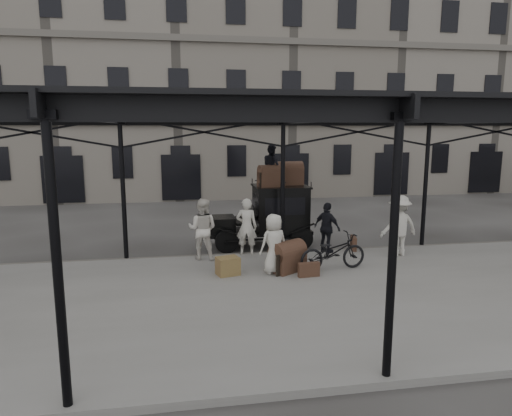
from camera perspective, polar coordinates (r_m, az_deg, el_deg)
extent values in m
plane|color=#383533|center=(13.39, 5.17, -8.25)|extent=(120.00, 120.00, 0.00)
cube|color=slate|center=(11.55, 7.73, -10.92)|extent=(28.00, 8.00, 0.15)
cylinder|color=black|center=(14.80, 3.35, 2.08)|extent=(0.14, 0.14, 4.30)
cylinder|color=black|center=(7.55, 16.67, -6.03)|extent=(0.14, 0.14, 4.30)
cube|color=black|center=(14.67, 3.44, 11.14)|extent=(22.00, 0.10, 0.45)
cube|color=black|center=(7.28, 17.60, 11.90)|extent=(22.00, 0.10, 0.45)
cube|color=black|center=(11.10, 7.82, 12.32)|extent=(22.50, 9.00, 0.08)
cube|color=silver|center=(11.10, 7.83, 12.68)|extent=(18.00, 7.00, 0.04)
cube|color=slate|center=(30.60, -3.46, 15.25)|extent=(64.00, 8.00, 14.00)
cylinder|color=black|center=(15.41, -3.67, -4.24)|extent=(0.80, 0.10, 0.80)
cylinder|color=black|center=(16.80, -4.18, -3.05)|extent=(0.80, 0.10, 0.80)
cylinder|color=black|center=(15.87, 5.72, -3.84)|extent=(0.80, 0.10, 0.80)
cylinder|color=black|center=(17.23, 4.47, -2.72)|extent=(0.80, 0.10, 0.80)
cube|color=black|center=(16.23, 0.46, -2.94)|extent=(3.60, 1.25, 0.12)
cube|color=black|center=(16.00, -4.31, -2.06)|extent=(0.90, 1.00, 0.55)
cube|color=black|center=(15.96, -6.00, -2.11)|extent=(0.06, 0.70, 0.55)
cube|color=black|center=(16.06, -1.48, -1.62)|extent=(0.70, 1.30, 0.10)
cube|color=black|center=(16.22, 3.07, -0.08)|extent=(1.80, 1.45, 1.55)
cube|color=black|center=(15.48, 3.66, 0.18)|extent=(1.40, 0.02, 0.60)
cube|color=black|center=(16.10, 3.10, 2.72)|extent=(1.90, 1.55, 0.06)
imported|color=beige|center=(14.58, -1.19, -2.35)|extent=(0.76, 0.59, 1.83)
imported|color=silver|center=(14.20, -6.70, -2.60)|extent=(1.11, 0.99, 1.90)
imported|color=beige|center=(12.78, 2.24, -4.46)|extent=(0.95, 0.77, 1.69)
imported|color=black|center=(14.99, 8.87, -2.46)|extent=(0.91, 1.02, 1.66)
imported|color=#BCB7AC|center=(15.16, 17.45, -2.11)|extent=(1.34, 0.89, 1.95)
imported|color=black|center=(13.27, 9.58, -5.43)|extent=(2.12, 1.04, 1.07)
imported|color=black|center=(15.85, 1.96, 5.32)|extent=(0.75, 0.84, 1.43)
cube|color=olive|center=(12.77, -3.54, -7.25)|extent=(0.70, 0.60, 0.50)
cube|color=#4A3222|center=(15.66, 12.08, -4.30)|extent=(0.29, 0.62, 0.45)
cube|color=#4A3222|center=(12.68, 6.62, -7.67)|extent=(0.61, 0.21, 0.40)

